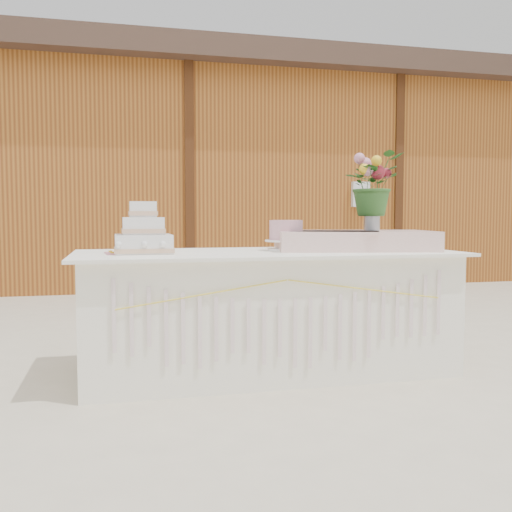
% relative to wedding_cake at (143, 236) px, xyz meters
% --- Properties ---
extents(ground, '(80.00, 80.00, 0.00)m').
position_rel_wedding_cake_xyz_m(ground, '(0.78, 0.01, -0.88)').
color(ground, beige).
rests_on(ground, ground).
extents(barn, '(12.60, 4.60, 3.30)m').
position_rel_wedding_cake_xyz_m(barn, '(0.76, 6.00, 0.80)').
color(barn, '#9D5D21').
rests_on(barn, ground).
extents(cake_table, '(2.40, 1.00, 0.77)m').
position_rel_wedding_cake_xyz_m(cake_table, '(0.78, 0.00, -0.49)').
color(cake_table, white).
rests_on(cake_table, ground).
extents(wedding_cake, '(0.35, 0.35, 0.31)m').
position_rel_wedding_cake_xyz_m(wedding_cake, '(0.00, 0.00, 0.00)').
color(wedding_cake, white).
rests_on(wedding_cake, cake_table).
extents(pink_cake_stand, '(0.28, 0.28, 0.20)m').
position_rel_wedding_cake_xyz_m(pink_cake_stand, '(0.92, 0.06, 0.01)').
color(pink_cake_stand, white).
rests_on(pink_cake_stand, cake_table).
extents(satin_runner, '(1.10, 0.77, 0.13)m').
position_rel_wedding_cake_xyz_m(satin_runner, '(1.37, 0.03, -0.04)').
color(satin_runner, beige).
rests_on(satin_runner, cake_table).
extents(flower_vase, '(0.11, 0.11, 0.15)m').
position_rel_wedding_cake_xyz_m(flower_vase, '(1.53, 0.08, 0.09)').
color(flower_vase, '#BBBBC1').
rests_on(flower_vase, satin_runner).
extents(bouquet, '(0.49, 0.47, 0.43)m').
position_rel_wedding_cake_xyz_m(bouquet, '(1.53, 0.08, 0.38)').
color(bouquet, '#2E5D25').
rests_on(bouquet, flower_vase).
extents(loose_flowers, '(0.16, 0.36, 0.02)m').
position_rel_wedding_cake_xyz_m(loose_flowers, '(-0.17, 0.06, -0.10)').
color(loose_flowers, pink).
rests_on(loose_flowers, cake_table).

